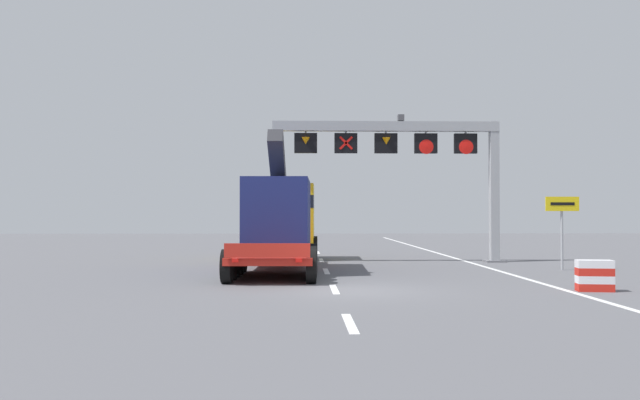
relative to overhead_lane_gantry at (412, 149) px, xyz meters
name	(u,v)px	position (x,y,z in m)	size (l,w,h in m)	color
ground	(353,291)	(-3.65, -11.60, -5.23)	(112.00, 112.00, 0.00)	#5B5B60
lane_markings	(318,253)	(-4.17, 7.71, -5.22)	(0.20, 53.22, 0.01)	silver
edge_line_right	(466,261)	(2.55, 0.40, -5.22)	(0.20, 63.00, 0.01)	silver
overhead_lane_gantry	(412,149)	(0.00, 0.00, 0.00)	(10.68, 0.90, 6.78)	#9EA0A5
heavy_haul_truck_red	(282,219)	(-5.93, -2.14, -3.24)	(3.41, 14.13, 5.30)	red
exit_sign_yellow	(562,215)	(5.19, -4.61, -3.06)	(1.33, 0.15, 2.90)	#9EA0A5
crash_barrier_striped	(595,276)	(3.31, -11.97, -4.78)	(1.06, 0.64, 0.90)	red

